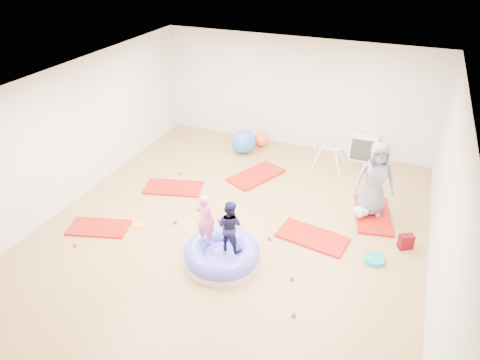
% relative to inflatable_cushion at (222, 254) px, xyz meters
% --- Properties ---
extents(room, '(7.01, 8.01, 2.81)m').
position_rel_inflatable_cushion_xyz_m(room, '(-0.19, 0.99, 1.24)').
color(room, '#9A673B').
rests_on(room, ground).
extents(gym_mat_front_left, '(1.25, 0.87, 0.05)m').
position_rel_inflatable_cushion_xyz_m(gym_mat_front_left, '(-2.60, -0.04, -0.14)').
color(gym_mat_front_left, '#9C1D00').
rests_on(gym_mat_front_left, ground).
extents(gym_mat_mid_left, '(1.37, 0.94, 0.05)m').
position_rel_inflatable_cushion_xyz_m(gym_mat_mid_left, '(-2.00, 1.78, -0.14)').
color(gym_mat_mid_left, '#9C1D00').
rests_on(gym_mat_mid_left, ground).
extents(gym_mat_center_back, '(1.16, 1.49, 0.06)m').
position_rel_inflatable_cushion_xyz_m(gym_mat_center_back, '(-0.48, 2.99, -0.13)').
color(gym_mat_center_back, '#9C1D00').
rests_on(gym_mat_center_back, ground).
extents(gym_mat_right, '(1.35, 0.81, 0.05)m').
position_rel_inflatable_cushion_xyz_m(gym_mat_right, '(1.29, 1.23, -0.14)').
color(gym_mat_right, '#9C1D00').
rests_on(gym_mat_right, ground).
extents(gym_mat_rear_right, '(0.94, 1.45, 0.06)m').
position_rel_inflatable_cushion_xyz_m(gym_mat_rear_right, '(2.24, 2.41, -0.13)').
color(gym_mat_rear_right, '#9C1D00').
rests_on(gym_mat_rear_right, ground).
extents(inflatable_cushion, '(1.32, 1.32, 0.42)m').
position_rel_inflatable_cushion_xyz_m(inflatable_cushion, '(0.00, 0.00, 0.00)').
color(inflatable_cushion, silver).
rests_on(inflatable_cushion, ground).
extents(child_pink, '(0.37, 0.27, 0.96)m').
position_rel_inflatable_cushion_xyz_m(child_pink, '(-0.29, 0.01, 0.70)').
color(child_pink, '#F65B92').
rests_on(child_pink, inflatable_cushion).
extents(child_navy, '(0.48, 0.39, 0.94)m').
position_rel_inflatable_cushion_xyz_m(child_navy, '(0.14, 0.02, 0.69)').
color(child_navy, '#141234').
rests_on(child_navy, inflatable_cushion).
extents(adult_caregiver, '(0.85, 0.67, 1.53)m').
position_rel_inflatable_cushion_xyz_m(adult_caregiver, '(2.16, 2.44, 0.66)').
color(adult_caregiver, slate).
rests_on(adult_caregiver, gym_mat_rear_right).
extents(infant, '(0.33, 0.34, 0.20)m').
position_rel_inflatable_cushion_xyz_m(infant, '(2.01, 2.22, -0.01)').
color(infant, silver).
rests_on(infant, gym_mat_rear_right).
extents(ball_pit_balls, '(4.21, 3.18, 0.07)m').
position_rel_inflatable_cushion_xyz_m(ball_pit_balls, '(-0.38, 0.38, -0.13)').
color(ball_pit_balls, red).
rests_on(ball_pit_balls, ground).
extents(exercise_ball_blue, '(0.63, 0.63, 0.63)m').
position_rel_inflatable_cushion_xyz_m(exercise_ball_blue, '(-1.23, 4.03, 0.15)').
color(exercise_ball_blue, blue).
rests_on(exercise_ball_blue, ground).
extents(exercise_ball_orange, '(0.39, 0.39, 0.39)m').
position_rel_inflatable_cushion_xyz_m(exercise_ball_orange, '(-0.93, 4.55, 0.04)').
color(exercise_ball_orange, '#FF572C').
rests_on(exercise_ball_orange, ground).
extents(infant_play_gym, '(0.73, 0.69, 0.56)m').
position_rel_inflatable_cushion_xyz_m(infant_play_gym, '(0.97, 3.97, 0.21)').
color(infant_play_gym, white).
rests_on(infant_play_gym, ground).
extents(cube_shelf, '(0.65, 0.32, 0.65)m').
position_rel_inflatable_cushion_xyz_m(cube_shelf, '(1.66, 4.78, 0.16)').
color(cube_shelf, white).
rests_on(cube_shelf, ground).
extents(balance_disc, '(0.36, 0.36, 0.08)m').
position_rel_inflatable_cushion_xyz_m(balance_disc, '(2.44, 1.02, -0.12)').
color(balance_disc, teal).
rests_on(balance_disc, ground).
extents(backpack, '(0.29, 0.25, 0.28)m').
position_rel_inflatable_cushion_xyz_m(backpack, '(2.91, 1.59, -0.02)').
color(backpack, '#9B0312').
rests_on(backpack, ground).
extents(yellow_toy, '(0.21, 0.21, 0.03)m').
position_rel_inflatable_cushion_xyz_m(yellow_toy, '(-1.94, 0.33, -0.15)').
color(yellow_toy, yellow).
rests_on(yellow_toy, ground).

